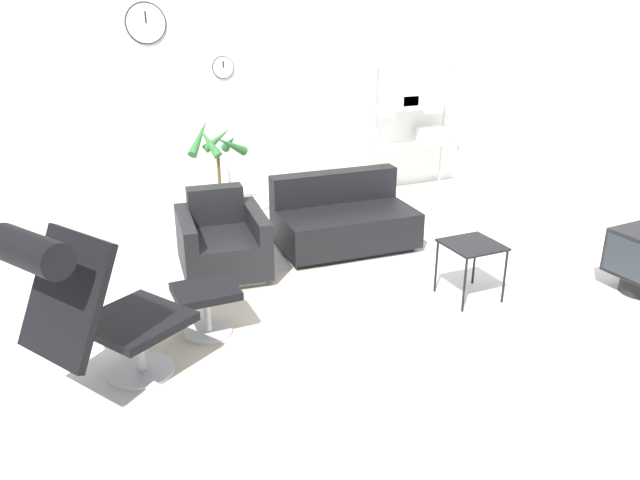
# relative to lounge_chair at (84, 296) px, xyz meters

# --- Properties ---
(ground_plane) EXTENTS (12.00, 12.00, 0.00)m
(ground_plane) POSITION_rel_lounge_chair_xyz_m (1.82, 0.63, -0.72)
(ground_plane) COLOR silver
(wall_back) EXTENTS (12.00, 0.09, 2.80)m
(wall_back) POSITION_rel_lounge_chair_xyz_m (1.82, 3.36, 0.68)
(wall_back) COLOR silver
(wall_back) RESTS_ON ground_plane
(wall_right) EXTENTS (0.06, 12.00, 2.80)m
(wall_right) POSITION_rel_lounge_chair_xyz_m (5.15, 0.63, 0.68)
(wall_right) COLOR silver
(wall_right) RESTS_ON ground_plane
(round_rug) EXTENTS (2.34, 2.34, 0.01)m
(round_rug) POSITION_rel_lounge_chair_xyz_m (1.54, 0.25, -0.71)
(round_rug) COLOR #BCB29E
(round_rug) RESTS_ON ground_plane
(lounge_chair) EXTENTS (1.17, 1.01, 1.21)m
(lounge_chair) POSITION_rel_lounge_chair_xyz_m (0.00, 0.00, 0.00)
(lounge_chair) COLOR #BCBCC1
(lounge_chair) RESTS_ON ground_plane
(ottoman) EXTENTS (0.47, 0.40, 0.38)m
(ottoman) POSITION_rel_lounge_chair_xyz_m (0.84, 0.51, -0.44)
(ottoman) COLOR #BCBCC1
(ottoman) RESTS_ON ground_plane
(armchair_red) EXTENTS (0.84, 0.93, 0.73)m
(armchair_red) POSITION_rel_lounge_chair_xyz_m (1.26, 1.55, -0.44)
(armchair_red) COLOR silver
(armchair_red) RESTS_ON ground_plane
(couch_low) EXTENTS (1.38, 0.88, 0.72)m
(couch_low) POSITION_rel_lounge_chair_xyz_m (2.55, 1.68, -0.45)
(couch_low) COLOR black
(couch_low) RESTS_ON ground_plane
(side_table) EXTENTS (0.44, 0.44, 0.49)m
(side_table) POSITION_rel_lounge_chair_xyz_m (3.02, 0.21, -0.28)
(side_table) COLOR black
(side_table) RESTS_ON ground_plane
(potted_plant) EXTENTS (0.65, 0.66, 1.18)m
(potted_plant) POSITION_rel_lounge_chair_xyz_m (1.58, 2.74, -0.13)
(potted_plant) COLOR silver
(potted_plant) RESTS_ON ground_plane
(shelf_unit) EXTENTS (1.11, 0.28, 1.77)m
(shelf_unit) POSITION_rel_lounge_chair_xyz_m (4.27, 3.09, 0.23)
(shelf_unit) COLOR #BCBCC1
(shelf_unit) RESTS_ON ground_plane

